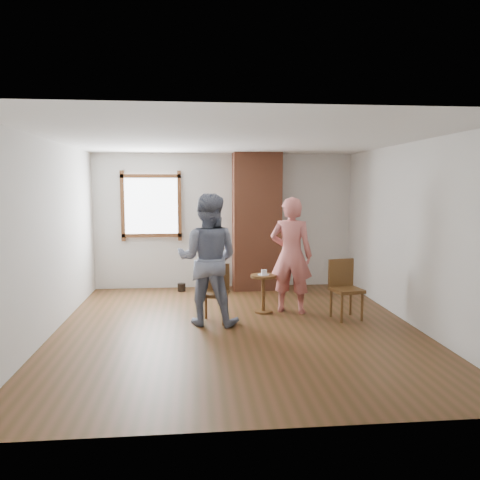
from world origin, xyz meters
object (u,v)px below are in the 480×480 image
Objects in this scene: stoneware_crock at (213,278)px; man at (208,259)px; dining_chair_left at (215,289)px; person_pink at (291,255)px; dining_chair_right at (344,285)px; side_table at (263,287)px.

stoneware_crock is 0.25× the size of man.
dining_chair_left is 1.33m from person_pink.
dining_chair_right is 0.47× the size of man.
man reaches higher than person_pink.
stoneware_crock is 2.78m from dining_chair_right.
man is (-0.11, -0.13, 0.47)m from dining_chair_left.
stoneware_crock is at bearing 121.73° from dining_chair_right.
person_pink is at bearing -54.88° from stoneware_crock.
man is (-0.16, -2.12, 0.70)m from stoneware_crock.
dining_chair_right is at bearing -163.03° from man.
person_pink is (0.43, -0.02, 0.50)m from side_table.
person_pink reaches higher than dining_chair_right.
dining_chair_left is 0.50m from man.
dining_chair_left is 0.46× the size of person_pink.
man reaches higher than stoneware_crock.
man is at bearing 171.50° from dining_chair_right.
dining_chair_left is 0.95× the size of dining_chair_right.
man is at bearing -118.12° from dining_chair_left.
dining_chair_right is (1.94, -0.03, 0.02)m from dining_chair_left.
side_table reaches higher than stoneware_crock.
dining_chair_left is at bearing 167.92° from dining_chair_right.
person_pink is (1.15, -1.63, 0.67)m from stoneware_crock.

